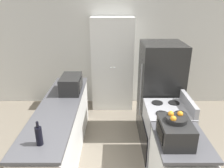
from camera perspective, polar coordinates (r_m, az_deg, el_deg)
name	(u,v)px	position (r m, az deg, el deg)	size (l,w,h in m)	color
wall_back	(112,49)	(5.09, -0.01, 9.01)	(7.00, 0.06, 2.60)	silver
counter_left	(61,132)	(3.62, -13.12, -12.10)	(0.60, 2.44, 0.91)	silver
pantry_cabinet	(112,64)	(4.89, 0.11, 5.13)	(0.91, 0.49, 2.05)	white
stove	(166,134)	(3.54, 13.81, -12.55)	(0.66, 0.70, 1.07)	#9E9EA3
refrigerator	(159,90)	(4.02, 12.28, -1.65)	(0.73, 0.76, 1.72)	black
microwave	(71,84)	(3.78, -10.60, 0.01)	(0.33, 0.53, 0.28)	black
wine_bottle	(39,136)	(2.56, -18.52, -12.66)	(0.08, 0.08, 0.29)	black
toaster_oven	(175,132)	(2.57, 16.19, -11.88)	(0.35, 0.45, 0.25)	black
fruit_bowl	(176,118)	(2.51, 16.41, -8.58)	(0.23, 0.23, 0.09)	black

